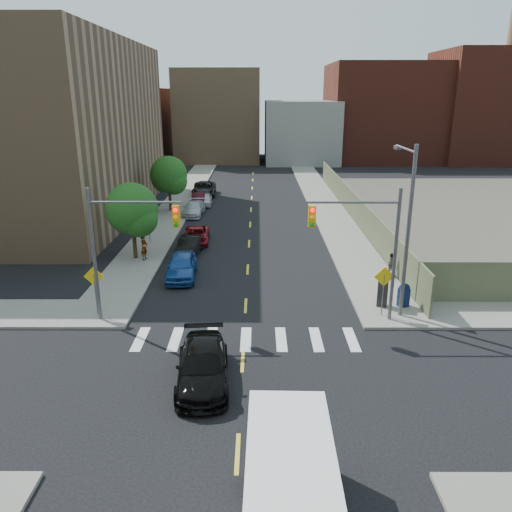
{
  "coord_description": "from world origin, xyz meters",
  "views": [
    {
      "loc": [
        0.65,
        -17.58,
        11.33
      ],
      "look_at": [
        0.57,
        10.8,
        2.0
      ],
      "focal_mm": 35.0,
      "sensor_mm": 36.0,
      "label": 1
    }
  ],
  "objects_px": {
    "parked_car_maroon": "(199,199)",
    "cargo_van": "(290,494)",
    "parked_car_white": "(204,199)",
    "parked_car_blue": "(182,266)",
    "mailbox": "(404,295)",
    "parked_car_silver": "(194,209)",
    "pedestrian_west": "(144,248)",
    "black_sedan": "(203,366)",
    "payphone": "(383,290)",
    "pedestrian_east": "(391,265)",
    "parked_car_grey": "(204,189)",
    "parked_car_black": "(189,246)",
    "parked_car_red": "(196,235)"
  },
  "relations": [
    {
      "from": "parked_car_blue",
      "to": "parked_car_white",
      "type": "relative_size",
      "value": 1.22
    },
    {
      "from": "parked_car_silver",
      "to": "parked_car_maroon",
      "type": "xyz_separation_m",
      "value": [
        0.0,
        4.51,
        -0.02
      ]
    },
    {
      "from": "mailbox",
      "to": "pedestrian_west",
      "type": "relative_size",
      "value": 0.75
    },
    {
      "from": "cargo_van",
      "to": "pedestrian_west",
      "type": "relative_size",
      "value": 3.35
    },
    {
      "from": "black_sedan",
      "to": "mailbox",
      "type": "distance_m",
      "value": 12.57
    },
    {
      "from": "mailbox",
      "to": "pedestrian_east",
      "type": "xyz_separation_m",
      "value": [
        0.49,
        4.69,
        0.12
      ]
    },
    {
      "from": "pedestrian_west",
      "to": "pedestrian_east",
      "type": "height_order",
      "value": "pedestrian_west"
    },
    {
      "from": "parked_car_maroon",
      "to": "mailbox",
      "type": "distance_m",
      "value": 29.97
    },
    {
      "from": "parked_car_grey",
      "to": "parked_car_blue",
      "type": "bearing_deg",
      "value": -89.82
    },
    {
      "from": "parked_car_maroon",
      "to": "cargo_van",
      "type": "relative_size",
      "value": 0.65
    },
    {
      "from": "parked_car_white",
      "to": "payphone",
      "type": "height_order",
      "value": "payphone"
    },
    {
      "from": "parked_car_maroon",
      "to": "parked_car_grey",
      "type": "xyz_separation_m",
      "value": [
        0.0,
        5.33,
        0.13
      ]
    },
    {
      "from": "parked_car_maroon",
      "to": "black_sedan",
      "type": "bearing_deg",
      "value": -85.58
    },
    {
      "from": "parked_car_blue",
      "to": "pedestrian_east",
      "type": "relative_size",
      "value": 2.95
    },
    {
      "from": "payphone",
      "to": "pedestrian_east",
      "type": "bearing_deg",
      "value": 87.3
    },
    {
      "from": "parked_car_maroon",
      "to": "mailbox",
      "type": "relative_size",
      "value": 2.9
    },
    {
      "from": "mailbox",
      "to": "pedestrian_east",
      "type": "distance_m",
      "value": 4.72
    },
    {
      "from": "parked_car_red",
      "to": "pedestrian_west",
      "type": "xyz_separation_m",
      "value": [
        -3.06,
        -4.69,
        0.43
      ]
    },
    {
      "from": "parked_car_black",
      "to": "parked_car_silver",
      "type": "distance_m",
      "value": 12.47
    },
    {
      "from": "parked_car_blue",
      "to": "cargo_van",
      "type": "bearing_deg",
      "value": -77.11
    },
    {
      "from": "mailbox",
      "to": "parked_car_silver",
      "type": "bearing_deg",
      "value": 105.09
    },
    {
      "from": "parked_car_white",
      "to": "mailbox",
      "type": "relative_size",
      "value": 2.78
    },
    {
      "from": "parked_car_black",
      "to": "parked_car_grey",
      "type": "relative_size",
      "value": 0.73
    },
    {
      "from": "parked_car_red",
      "to": "cargo_van",
      "type": "height_order",
      "value": "cargo_van"
    },
    {
      "from": "parked_car_black",
      "to": "parked_car_white",
      "type": "bearing_deg",
      "value": 97.13
    },
    {
      "from": "payphone",
      "to": "pedestrian_west",
      "type": "xyz_separation_m",
      "value": [
        -14.76,
        7.92,
        -0.03
      ]
    },
    {
      "from": "parked_car_silver",
      "to": "parked_car_white",
      "type": "xyz_separation_m",
      "value": [
        0.59,
        4.44,
        -0.03
      ]
    },
    {
      "from": "pedestrian_west",
      "to": "mailbox",
      "type": "bearing_deg",
      "value": -101.39
    },
    {
      "from": "parked_car_black",
      "to": "mailbox",
      "type": "relative_size",
      "value": 3.01
    },
    {
      "from": "parked_car_red",
      "to": "parked_car_silver",
      "type": "bearing_deg",
      "value": 95.08
    },
    {
      "from": "pedestrian_east",
      "to": "parked_car_white",
      "type": "bearing_deg",
      "value": -36.55
    },
    {
      "from": "mailbox",
      "to": "pedestrian_east",
      "type": "relative_size",
      "value": 0.87
    },
    {
      "from": "mailbox",
      "to": "pedestrian_west",
      "type": "distance_m",
      "value": 17.8
    },
    {
      "from": "parked_car_silver",
      "to": "parked_car_maroon",
      "type": "bearing_deg",
      "value": 92.89
    },
    {
      "from": "cargo_van",
      "to": "parked_car_white",
      "type": "bearing_deg",
      "value": 99.99
    },
    {
      "from": "parked_car_blue",
      "to": "black_sedan",
      "type": "distance_m",
      "value": 12.42
    },
    {
      "from": "parked_car_blue",
      "to": "mailbox",
      "type": "relative_size",
      "value": 3.39
    },
    {
      "from": "pedestrian_west",
      "to": "parked_car_red",
      "type": "bearing_deg",
      "value": -17.86
    },
    {
      "from": "parked_car_silver",
      "to": "pedestrian_east",
      "type": "xyz_separation_m",
      "value": [
        14.64,
        -17.22,
        0.26
      ]
    },
    {
      "from": "pedestrian_west",
      "to": "black_sedan",
      "type": "bearing_deg",
      "value": -144.37
    },
    {
      "from": "mailbox",
      "to": "cargo_van",
      "type": "bearing_deg",
      "value": -133.48
    },
    {
      "from": "black_sedan",
      "to": "pedestrian_west",
      "type": "distance_m",
      "value": 16.32
    },
    {
      "from": "parked_car_blue",
      "to": "mailbox",
      "type": "xyz_separation_m",
      "value": [
        12.85,
        -4.83,
        0.02
      ]
    },
    {
      "from": "parked_car_blue",
      "to": "parked_car_maroon",
      "type": "height_order",
      "value": "parked_car_blue"
    },
    {
      "from": "black_sedan",
      "to": "pedestrian_east",
      "type": "height_order",
      "value": "pedestrian_east"
    },
    {
      "from": "parked_car_white",
      "to": "payphone",
      "type": "bearing_deg",
      "value": -67.05
    },
    {
      "from": "payphone",
      "to": "pedestrian_east",
      "type": "distance_m",
      "value": 4.91
    },
    {
      "from": "parked_car_red",
      "to": "mailbox",
      "type": "distance_m",
      "value": 18.05
    },
    {
      "from": "mailbox",
      "to": "pedestrian_west",
      "type": "bearing_deg",
      "value": 135.6
    },
    {
      "from": "parked_car_blue",
      "to": "parked_car_red",
      "type": "xyz_separation_m",
      "value": [
        0.0,
        7.84,
        -0.17
      ]
    }
  ]
}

